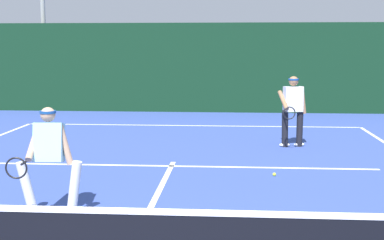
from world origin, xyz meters
name	(u,v)px	position (x,y,z in m)	size (l,w,h in m)	color
court_line_baseline_far	(191,126)	(0.00, 11.47, 0.00)	(10.01, 0.10, 0.01)	white
court_line_service	(171,166)	(0.00, 6.03, 0.00)	(8.16, 0.10, 0.01)	white
court_line_centre	(150,209)	(0.00, 3.20, 0.00)	(0.10, 6.40, 0.01)	white
player_near	(49,157)	(-1.37, 2.83, 0.85)	(0.96, 0.88, 1.55)	silver
player_far	(293,108)	(2.64, 8.31, 0.93)	(0.69, 0.93, 1.68)	black
tennis_ball	(274,174)	(1.99, 5.35, 0.03)	(0.07, 0.07, 0.07)	#D1E033
back_fence_windscreen	(198,68)	(0.00, 14.82, 1.60)	(21.63, 0.12, 3.20)	black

